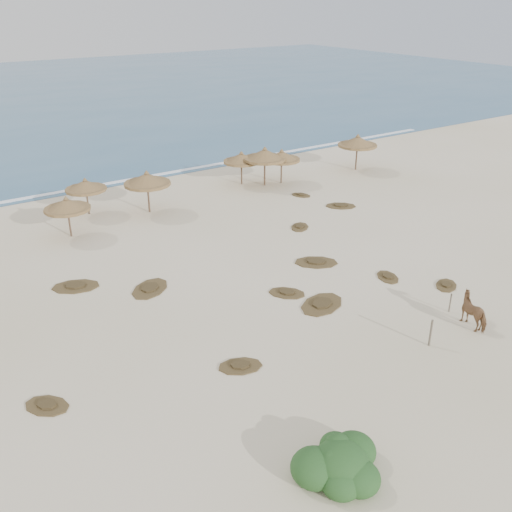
% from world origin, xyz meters
% --- Properties ---
extents(ground, '(160.00, 160.00, 0.00)m').
position_xyz_m(ground, '(0.00, 0.00, 0.00)').
color(ground, beige).
rests_on(ground, ground).
extents(foam_line, '(70.00, 0.60, 0.01)m').
position_xyz_m(foam_line, '(0.00, 26.00, 0.00)').
color(foam_line, white).
rests_on(foam_line, ground).
extents(palapa_1, '(3.80, 3.80, 2.72)m').
position_xyz_m(palapa_1, '(-7.32, 16.68, 2.11)').
color(palapa_1, brown).
rests_on(palapa_1, ground).
extents(palapa_2, '(3.61, 3.61, 2.67)m').
position_xyz_m(palapa_2, '(-4.98, 20.02, 2.07)').
color(palapa_2, brown).
rests_on(palapa_2, ground).
extents(palapa_3, '(4.10, 4.10, 3.08)m').
position_xyz_m(palapa_3, '(-1.26, 17.98, 2.39)').
color(palapa_3, brown).
rests_on(palapa_3, ground).
extents(palapa_4, '(3.16, 3.16, 2.76)m').
position_xyz_m(palapa_4, '(7.74, 19.79, 2.14)').
color(palapa_4, brown).
rests_on(palapa_4, ground).
extents(palapa_5, '(3.51, 3.51, 3.20)m').
position_xyz_m(palapa_5, '(9.13, 18.50, 2.48)').
color(palapa_5, brown).
rests_on(palapa_5, ground).
extents(palapa_6, '(3.66, 3.66, 2.85)m').
position_xyz_m(palapa_6, '(10.63, 18.27, 2.21)').
color(palapa_6, brown).
rests_on(palapa_6, ground).
extents(palapa_7, '(4.22, 4.22, 3.19)m').
position_xyz_m(palapa_7, '(18.38, 17.67, 2.47)').
color(palapa_7, brown).
rests_on(palapa_7, ground).
extents(horse, '(1.08, 1.91, 1.53)m').
position_xyz_m(horse, '(4.96, -4.69, 0.76)').
color(horse, olive).
rests_on(horse, ground).
extents(fence_post_near, '(0.12, 0.12, 1.31)m').
position_xyz_m(fence_post_near, '(1.92, -4.68, 0.66)').
color(fence_post_near, '#665D4C').
rests_on(fence_post_near, ground).
extents(fence_post_far, '(0.08, 0.08, 1.00)m').
position_xyz_m(fence_post_far, '(5.07, -3.23, 0.50)').
color(fence_post_far, '#665D4C').
rests_on(fence_post_far, ground).
extents(bush, '(3.14, 2.77, 1.41)m').
position_xyz_m(bush, '(-6.42, -8.09, 0.46)').
color(bush, '#265524').
rests_on(bush, ground).
extents(scrub_0, '(2.05, 2.14, 0.16)m').
position_xyz_m(scrub_0, '(-13.34, 0.66, 0.05)').
color(scrub_0, brown).
rests_on(scrub_0, ground).
extents(scrub_1, '(3.01, 2.85, 0.16)m').
position_xyz_m(scrub_1, '(-6.15, 7.16, 0.05)').
color(scrub_1, brown).
rests_on(scrub_1, ground).
extents(scrub_2, '(2.22, 2.28, 0.16)m').
position_xyz_m(scrub_2, '(-0.43, 2.71, 0.05)').
color(scrub_2, brown).
rests_on(scrub_2, ground).
extents(scrub_3, '(3.01, 2.79, 0.16)m').
position_xyz_m(scrub_3, '(3.21, 4.75, 0.05)').
color(scrub_3, brown).
rests_on(scrub_3, ground).
extents(scrub_4, '(1.65, 1.96, 0.16)m').
position_xyz_m(scrub_4, '(5.27, 1.07, 0.05)').
color(scrub_4, brown).
rests_on(scrub_4, ground).
extents(scrub_5, '(2.65, 2.48, 0.16)m').
position_xyz_m(scrub_5, '(10.87, 11.20, 0.05)').
color(scrub_5, brown).
rests_on(scrub_5, ground).
extents(scrub_6, '(2.96, 2.52, 0.16)m').
position_xyz_m(scrub_6, '(-9.32, 9.61, 0.05)').
color(scrub_6, brown).
rests_on(scrub_6, ground).
extents(scrub_7, '(2.04, 2.00, 0.16)m').
position_xyz_m(scrub_7, '(5.80, 9.60, 0.05)').
color(scrub_7, brown).
rests_on(scrub_7, ground).
extents(scrub_9, '(3.16, 2.56, 0.16)m').
position_xyz_m(scrub_9, '(0.31, 0.78, 0.05)').
color(scrub_9, brown).
rests_on(scrub_9, ground).
extents(scrub_10, '(1.58, 1.83, 0.16)m').
position_xyz_m(scrub_10, '(9.96, 14.75, 0.05)').
color(scrub_10, brown).
rests_on(scrub_10, ground).
extents(scrub_11, '(2.22, 1.87, 0.16)m').
position_xyz_m(scrub_11, '(-5.90, -1.32, 0.05)').
color(scrub_11, brown).
rests_on(scrub_11, ground).
extents(scrub_12, '(1.97, 1.79, 0.16)m').
position_xyz_m(scrub_12, '(7.15, -1.38, 0.05)').
color(scrub_12, brown).
rests_on(scrub_12, ground).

